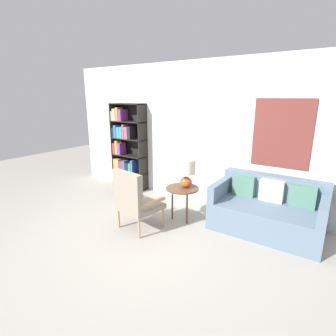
# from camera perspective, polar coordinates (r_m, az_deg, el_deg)

# --- Properties ---
(ground_plane) EXTENTS (14.00, 14.00, 0.00)m
(ground_plane) POSITION_cam_1_polar(r_m,az_deg,el_deg) (3.92, -7.75, -16.38)
(ground_plane) COLOR #9E998E
(wall_back) EXTENTS (6.40, 0.08, 2.70)m
(wall_back) POSITION_cam_1_polar(r_m,az_deg,el_deg) (5.07, 7.38, 7.24)
(wall_back) COLOR silver
(wall_back) RESTS_ON ground_plane
(bookshelf) EXTENTS (0.83, 0.30, 1.91)m
(bookshelf) POSITION_cam_1_polar(r_m,az_deg,el_deg) (6.01, -9.21, 4.48)
(bookshelf) COLOR black
(bookshelf) RESTS_ON ground_plane
(armchair) EXTENTS (0.67, 0.68, 0.98)m
(armchair) POSITION_cam_1_polar(r_m,az_deg,el_deg) (4.10, -7.41, -6.62)
(armchair) COLOR tan
(armchair) RESTS_ON ground_plane
(couch) EXTENTS (1.62, 0.92, 0.82)m
(couch) POSITION_cam_1_polar(r_m,az_deg,el_deg) (4.45, 20.83, -8.68)
(couch) COLOR slate
(couch) RESTS_ON ground_plane
(side_table) EXTENTS (0.55, 0.55, 0.58)m
(side_table) POSITION_cam_1_polar(r_m,az_deg,el_deg) (4.42, 3.13, -5.03)
(side_table) COLOR brown
(side_table) RESTS_ON ground_plane
(table_lamp) EXTENTS (0.31, 0.31, 0.48)m
(table_lamp) POSITION_cam_1_polar(r_m,az_deg,el_deg) (4.33, 3.97, -0.56)
(table_lamp) COLOR #C65128
(table_lamp) RESTS_ON side_table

